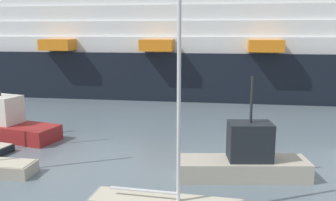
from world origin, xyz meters
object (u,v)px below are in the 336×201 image
Objects in this scene: channel_buoy_0 at (259,141)px; cruise_ship at (306,45)px; fishing_boat_1 at (245,159)px; fishing_boat_0 at (5,124)px.

cruise_ship reaches higher than channel_buoy_0.
fishing_boat_1 is 5.64m from channel_buoy_0.
fishing_boat_0 is at bearing -138.78° from cruise_ship.
channel_buoy_0 is at bearing 68.68° from fishing_boat_1.
fishing_boat_1 reaches higher than channel_buoy_0.
fishing_boat_0 is at bearing 155.26° from fishing_boat_1.
cruise_ship is at bearing -125.51° from fishing_boat_0.
fishing_boat_1 is at bearing 176.97° from fishing_boat_0.
fishing_boat_0 reaches higher than channel_buoy_0.
fishing_boat_0 is 4.54× the size of channel_buoy_0.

